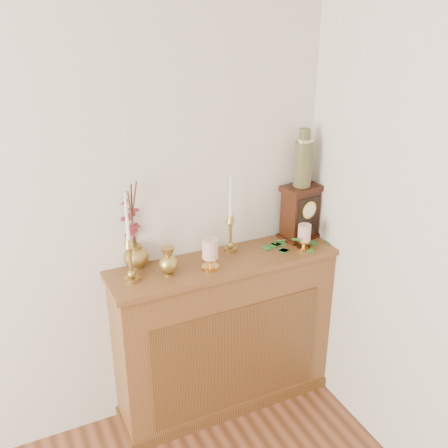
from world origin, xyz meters
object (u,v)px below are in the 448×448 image
candlestick_center (230,228)px  mantel_clock (300,213)px  ginger_jar (131,227)px  bud_vase (168,262)px  candlestick_left (130,253)px  ceramic_vase (303,161)px

candlestick_center → mantel_clock: candlestick_center is taller
candlestick_center → ginger_jar: (-0.51, 0.07, 0.08)m
bud_vase → mantel_clock: size_ratio=0.50×
candlestick_left → ceramic_vase: ceramic_vase is taller
candlestick_left → candlestick_center: size_ratio=1.09×
ginger_jar → ceramic_vase: size_ratio=1.50×
candlestick_left → ceramic_vase: size_ratio=1.44×
candlestick_center → ceramic_vase: size_ratio=1.32×
ginger_jar → mantel_clock: ginger_jar is taller
mantel_clock → ceramic_vase: (-0.00, 0.00, 0.30)m
candlestick_left → mantel_clock: bearing=4.2°
ginger_jar → mantel_clock: size_ratio=1.53×
candlestick_center → candlestick_left: bearing=-171.3°
candlestick_left → mantel_clock: (0.99, 0.07, 0.00)m
candlestick_center → ceramic_vase: (0.42, -0.01, 0.31)m
candlestick_left → candlestick_center: (0.57, 0.09, -0.01)m
ginger_jar → ceramic_vase: (0.94, -0.08, 0.24)m
ginger_jar → mantel_clock: bearing=-4.9°
candlestick_left → mantel_clock: 0.99m
candlestick_left → bud_vase: candlestick_left is taller
bud_vase → ceramic_vase: 0.90m
bud_vase → ginger_jar: bearing=123.9°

